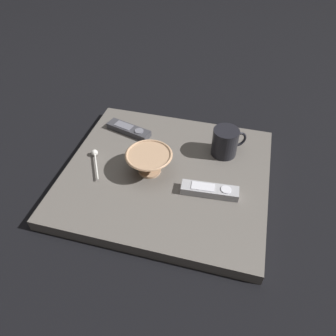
{
  "coord_description": "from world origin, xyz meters",
  "views": [
    {
      "loc": [
        -0.73,
        -0.2,
        0.79
      ],
      "look_at": [
        -0.0,
        -0.01,
        0.06
      ],
      "focal_mm": 34.46,
      "sensor_mm": 36.0,
      "label": 1
    }
  ],
  "objects_px": {
    "coffee_mug": "(225,142)",
    "tv_remote_near": "(210,190)",
    "cereal_bowl": "(149,162)",
    "teaspoon": "(95,156)",
    "tv_remote_far": "(129,130)"
  },
  "relations": [
    {
      "from": "coffee_mug",
      "to": "tv_remote_far",
      "type": "xyz_separation_m",
      "value": [
        0.03,
        0.36,
        -0.04
      ]
    },
    {
      "from": "cereal_bowl",
      "to": "coffee_mug",
      "type": "xyz_separation_m",
      "value": [
        0.15,
        -0.22,
        0.01
      ]
    },
    {
      "from": "tv_remote_far",
      "to": "teaspoon",
      "type": "bearing_deg",
      "value": 160.3
    },
    {
      "from": "coffee_mug",
      "to": "teaspoon",
      "type": "xyz_separation_m",
      "value": [
        -0.14,
        0.42,
        -0.04
      ]
    },
    {
      "from": "coffee_mug",
      "to": "cereal_bowl",
      "type": "bearing_deg",
      "value": 124.16
    },
    {
      "from": "cereal_bowl",
      "to": "teaspoon",
      "type": "relative_size",
      "value": 1.18
    },
    {
      "from": "coffee_mug",
      "to": "teaspoon",
      "type": "distance_m",
      "value": 0.45
    },
    {
      "from": "teaspoon",
      "to": "tv_remote_far",
      "type": "height_order",
      "value": "tv_remote_far"
    },
    {
      "from": "teaspoon",
      "to": "tv_remote_near",
      "type": "relative_size",
      "value": 0.72
    },
    {
      "from": "coffee_mug",
      "to": "tv_remote_near",
      "type": "xyz_separation_m",
      "value": [
        -0.2,
        0.02,
        -0.04
      ]
    },
    {
      "from": "teaspoon",
      "to": "cereal_bowl",
      "type": "bearing_deg",
      "value": -92.95
    },
    {
      "from": "tv_remote_far",
      "to": "tv_remote_near",
      "type": "bearing_deg",
      "value": -123.4
    },
    {
      "from": "cereal_bowl",
      "to": "tv_remote_far",
      "type": "height_order",
      "value": "cereal_bowl"
    },
    {
      "from": "cereal_bowl",
      "to": "tv_remote_far",
      "type": "bearing_deg",
      "value": 37.24
    },
    {
      "from": "coffee_mug",
      "to": "tv_remote_near",
      "type": "relative_size",
      "value": 0.64
    }
  ]
}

